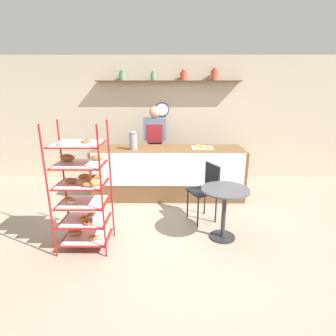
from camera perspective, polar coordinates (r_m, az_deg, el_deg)
The scene contains 9 objects.
ground_plane at distance 4.08m, azimuth -0.05°, elevation -12.65°, with size 14.00×14.00×0.00m, color gray.
back_wall at distance 5.99m, azimuth 0.15°, elevation 10.63°, with size 10.00×0.30×2.70m.
display_counter at distance 5.03m, azimuth 0.07°, elevation -0.96°, with size 2.82×0.79×0.94m.
pastry_rack at distance 3.47m, azimuth -18.14°, elevation -4.85°, with size 0.65×0.50×1.65m.
person_worker at distance 5.56m, azimuth -2.82°, elevation 5.45°, with size 0.46×0.24×1.67m.
cafe_table at distance 3.65m, azimuth 12.21°, elevation -7.18°, with size 0.65×0.65×0.73m.
cafe_chair at distance 4.12m, azimuth 8.46°, elevation -3.91°, with size 0.50×0.50×0.90m.
coffee_carafe at distance 4.82m, azimuth -7.57°, elevation 5.93°, with size 0.15×0.15×0.34m.
donut_tray_counter at distance 4.98m, azimuth 7.56°, elevation 4.52°, with size 0.40×0.28×0.05m.
Camera 1 is at (0.03, -3.56, 2.00)m, focal length 28.00 mm.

